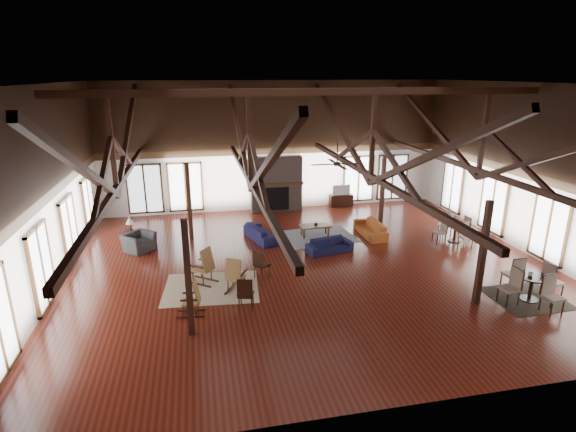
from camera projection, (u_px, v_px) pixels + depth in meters
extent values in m
plane|color=maroon|center=(311.00, 265.00, 15.41)|extent=(16.00, 16.00, 0.00)
cube|color=black|center=(314.00, 83.00, 13.58)|extent=(16.00, 14.00, 0.02)
cube|color=white|center=(275.00, 147.00, 21.03)|extent=(16.00, 0.02, 6.00)
cube|color=white|center=(411.00, 268.00, 7.96)|extent=(16.00, 0.02, 6.00)
cube|color=white|center=(44.00, 193.00, 12.96)|extent=(0.02, 14.00, 6.00)
cube|color=white|center=(529.00, 170.00, 16.03)|extent=(0.02, 14.00, 6.00)
cube|color=#32170E|center=(314.00, 92.00, 13.66)|extent=(15.60, 0.18, 0.22)
cube|color=#32170E|center=(117.00, 188.00, 13.33)|extent=(0.16, 13.70, 0.18)
cube|color=#32170E|center=(111.00, 142.00, 12.92)|extent=(0.14, 0.14, 2.70)
cube|color=#32170E|center=(128.00, 132.00, 16.22)|extent=(0.15, 7.07, 3.12)
cube|color=#32170E|center=(85.00, 171.00, 9.69)|extent=(0.15, 7.07, 3.12)
cube|color=#32170E|center=(251.00, 182.00, 14.10)|extent=(0.16, 13.70, 0.18)
cube|color=#32170E|center=(249.00, 138.00, 13.68)|extent=(0.14, 0.14, 2.70)
cube|color=#32170E|center=(238.00, 129.00, 16.99)|extent=(0.15, 7.07, 3.12)
cube|color=#32170E|center=(268.00, 164.00, 10.46)|extent=(0.15, 7.07, 3.12)
cube|color=#32170E|center=(371.00, 176.00, 14.86)|extent=(0.16, 13.70, 0.18)
cube|color=#32170E|center=(373.00, 135.00, 14.45)|extent=(0.14, 0.14, 2.70)
cube|color=#32170E|center=(339.00, 127.00, 17.76)|extent=(0.15, 7.07, 3.12)
cube|color=#32170E|center=(426.00, 158.00, 11.23)|extent=(0.15, 7.07, 3.12)
cube|color=#32170E|center=(479.00, 171.00, 15.63)|extent=(0.16, 13.70, 0.18)
cube|color=#32170E|center=(484.00, 132.00, 15.22)|extent=(0.14, 0.14, 2.70)
cube|color=#32170E|center=(432.00, 124.00, 18.53)|extent=(0.15, 7.07, 3.12)
cube|color=#32170E|center=(563.00, 152.00, 11.99)|extent=(0.15, 7.07, 3.12)
cube|color=#32170E|center=(188.00, 279.00, 10.91)|extent=(0.16, 0.16, 3.05)
cube|color=#32170E|center=(483.00, 254.00, 12.45)|extent=(0.16, 0.16, 3.05)
cube|color=#32170E|center=(189.00, 202.00, 17.44)|extent=(0.16, 0.16, 3.05)
cube|color=#32170E|center=(382.00, 191.00, 18.98)|extent=(0.16, 0.16, 3.05)
cube|color=#64544C|center=(276.00, 184.00, 21.24)|extent=(2.40, 0.62, 2.60)
cube|color=black|center=(277.00, 199.00, 21.14)|extent=(1.10, 0.06, 1.10)
cube|color=#372210|center=(277.00, 184.00, 20.97)|extent=(2.50, 0.20, 0.12)
cylinder|color=black|center=(337.00, 152.00, 13.34)|extent=(0.04, 0.04, 0.70)
cylinder|color=black|center=(337.00, 164.00, 13.44)|extent=(0.20, 0.20, 0.10)
cube|color=black|center=(351.00, 163.00, 13.53)|extent=(0.70, 0.12, 0.02)
cube|color=black|center=(333.00, 161.00, 13.86)|extent=(0.12, 0.70, 0.02)
cube|color=black|center=(323.00, 165.00, 13.36)|extent=(0.70, 0.12, 0.02)
cube|color=black|center=(342.00, 167.00, 13.02)|extent=(0.12, 0.70, 0.02)
imported|color=#141437|center=(330.00, 246.00, 16.50)|extent=(1.82, 1.03, 0.50)
imported|color=#181842|center=(262.00, 233.00, 17.71)|extent=(2.09, 1.30, 0.57)
imported|color=#AB5521|center=(370.00, 229.00, 18.19)|extent=(1.96, 0.77, 0.57)
cube|color=brown|center=(315.00, 226.00, 18.05)|extent=(1.25, 0.67, 0.06)
cube|color=brown|center=(304.00, 234.00, 17.83)|extent=(0.06, 0.06, 0.40)
cube|color=brown|center=(302.00, 231.00, 18.21)|extent=(0.06, 0.06, 0.40)
cube|color=brown|center=(329.00, 232.00, 18.03)|extent=(0.06, 0.06, 0.40)
cube|color=brown|center=(326.00, 229.00, 18.40)|extent=(0.06, 0.06, 0.40)
imported|color=#B2B2B2|center=(316.00, 224.00, 17.93)|extent=(0.21, 0.21, 0.17)
imported|color=#313134|center=(139.00, 242.00, 16.62)|extent=(1.35, 1.36, 0.67)
cube|color=black|center=(132.00, 239.00, 17.04)|extent=(0.46, 0.46, 0.61)
cylinder|color=black|center=(130.00, 226.00, 16.89)|extent=(0.08, 0.08, 0.37)
cone|color=beige|center=(130.00, 220.00, 16.82)|extent=(0.32, 0.32, 0.26)
cube|color=#8E5E36|center=(202.00, 269.00, 14.02)|extent=(0.71, 0.71, 0.05)
cube|color=#8E5E36|center=(207.00, 260.00, 13.82)|extent=(0.47, 0.53, 0.75)
cube|color=black|center=(199.00, 284.00, 13.97)|extent=(0.76, 0.59, 0.05)
cube|color=black|center=(207.00, 279.00, 14.34)|extent=(0.76, 0.59, 0.05)
cube|color=#8E5E36|center=(236.00, 277.00, 13.56)|extent=(0.64, 0.63, 0.05)
cube|color=#8E5E36|center=(233.00, 270.00, 13.26)|extent=(0.51, 0.39, 0.69)
cube|color=black|center=(231.00, 288.00, 13.73)|extent=(0.44, 0.77, 0.05)
cube|color=black|center=(243.00, 290.00, 13.62)|extent=(0.44, 0.77, 0.05)
cube|color=#8E5E36|center=(190.00, 302.00, 12.18)|extent=(0.47, 0.48, 0.04)
cube|color=#8E5E36|center=(197.00, 292.00, 12.10)|extent=(0.22, 0.45, 0.62)
cube|color=black|center=(190.00, 317.00, 12.12)|extent=(0.76, 0.15, 0.04)
cube|color=black|center=(192.00, 310.00, 12.46)|extent=(0.76, 0.15, 0.04)
cube|color=black|center=(262.00, 265.00, 14.35)|extent=(0.59, 0.59, 0.05)
cube|color=black|center=(258.00, 259.00, 14.13)|extent=(0.30, 0.34, 0.54)
cylinder|color=black|center=(262.00, 271.00, 14.42)|extent=(0.03, 0.03, 0.44)
cube|color=black|center=(246.00, 295.00, 12.41)|extent=(0.51, 0.51, 0.05)
cube|color=black|center=(245.00, 289.00, 12.15)|extent=(0.42, 0.14, 0.55)
cylinder|color=black|center=(246.00, 302.00, 12.48)|extent=(0.03, 0.03, 0.45)
cylinder|color=black|center=(533.00, 277.00, 12.84)|extent=(0.88, 0.88, 0.04)
cylinder|color=black|center=(531.00, 288.00, 12.95)|extent=(0.10, 0.10, 0.73)
cylinder|color=black|center=(529.00, 299.00, 13.06)|extent=(0.53, 0.53, 0.04)
cylinder|color=black|center=(456.00, 225.00, 17.42)|extent=(0.79, 0.79, 0.04)
cylinder|color=black|center=(455.00, 233.00, 17.52)|extent=(0.10, 0.10, 0.65)
cylinder|color=black|center=(454.00, 241.00, 17.62)|extent=(0.47, 0.47, 0.04)
imported|color=#B2B2B2|center=(531.00, 274.00, 12.82)|extent=(0.14, 0.14, 0.11)
imported|color=#B2B2B2|center=(455.00, 224.00, 17.33)|extent=(0.17, 0.17, 0.11)
cube|color=black|center=(341.00, 200.00, 22.25)|extent=(1.14, 0.43, 0.57)
imported|color=#B2B2B2|center=(341.00, 190.00, 22.08)|extent=(0.89, 0.16, 0.51)
cube|color=tan|center=(211.00, 288.00, 13.79)|extent=(3.03, 2.47, 0.01)
cube|color=#1B284D|center=(316.00, 237.00, 18.10)|extent=(3.14, 2.50, 0.01)
cube|color=black|center=(526.00, 298.00, 13.16)|extent=(2.06, 1.88, 0.01)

